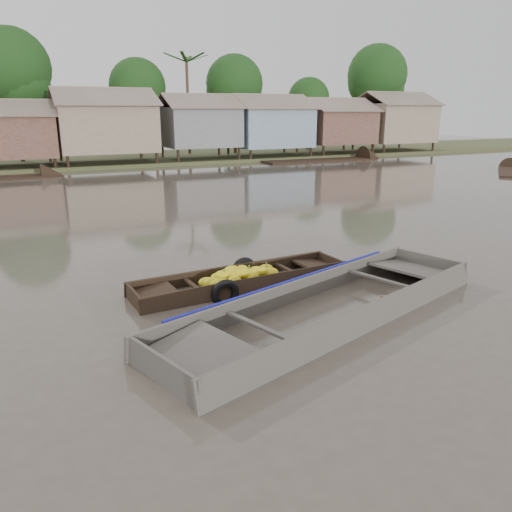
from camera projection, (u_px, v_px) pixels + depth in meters
name	position (u px, v px, depth m)	size (l,w,h in m)	color
ground	(255.00, 322.00, 9.40)	(120.00, 120.00, 0.00)	#4E453C
riverbank	(107.00, 121.00, 37.32)	(120.00, 12.47, 10.22)	#384723
banana_boat	(240.00, 281.00, 11.29)	(5.16, 1.50, 0.70)	black
viewer_boat	(328.00, 312.00, 9.71)	(7.97, 4.18, 0.62)	#48433D
distant_boats	(211.00, 172.00, 32.79)	(48.52, 15.35, 0.35)	black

